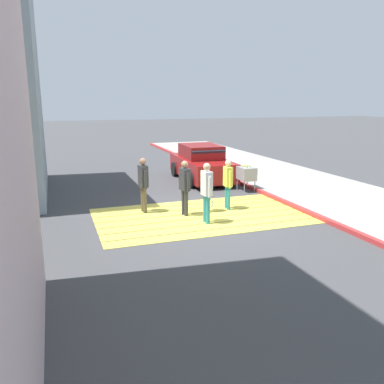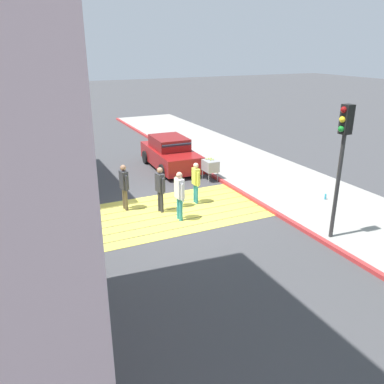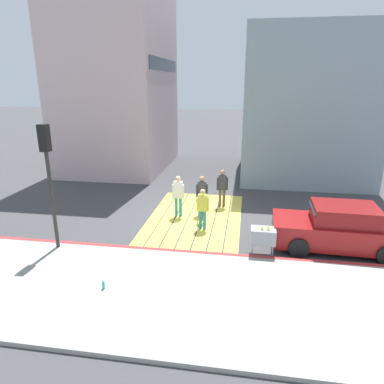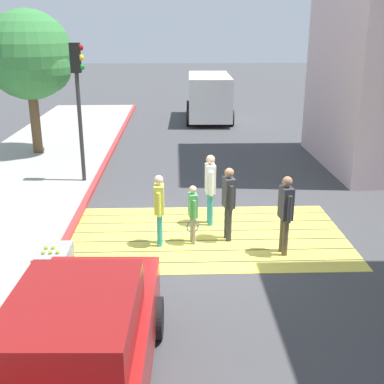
{
  "view_description": "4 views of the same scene",
  "coord_description": "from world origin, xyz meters",
  "px_view_note": "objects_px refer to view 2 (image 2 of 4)",
  "views": [
    {
      "loc": [
        4.17,
        11.05,
        3.52
      ],
      "look_at": [
        0.26,
        -0.07,
        0.77
      ],
      "focal_mm": 37.18,
      "sensor_mm": 36.0,
      "label": 1
    },
    {
      "loc": [
        5.11,
        12.3,
        5.76
      ],
      "look_at": [
        -0.46,
        0.55,
        0.9
      ],
      "focal_mm": 36.56,
      "sensor_mm": 36.0,
      "label": 2
    },
    {
      "loc": [
        -13.46,
        -2.01,
        5.48
      ],
      "look_at": [
        -0.15,
        0.1,
        1.19
      ],
      "focal_mm": 32.55,
      "sensor_mm": 36.0,
      "label": 3
    },
    {
      "loc": [
        -0.74,
        -10.48,
        4.62
      ],
      "look_at": [
        -0.34,
        0.87,
        0.8
      ],
      "focal_mm": 45.52,
      "sensor_mm": 36.0,
      "label": 4
    }
  ],
  "objects_px": {
    "car_parked_near_curb": "(170,154)",
    "tennis_ball_cart": "(210,166)",
    "water_bottle": "(325,197)",
    "pedestrian_adult_lead": "(179,193)",
    "traffic_light_corner": "(342,146)",
    "pedestrian_adult_trailing": "(160,186)",
    "pedestrian_child_with_racket": "(179,188)",
    "pedestrian_adult_side": "(124,184)",
    "pedestrian_teen_behind": "(196,180)"
  },
  "relations": [
    {
      "from": "car_parked_near_curb",
      "to": "tennis_ball_cart",
      "type": "relative_size",
      "value": 4.28
    },
    {
      "from": "water_bottle",
      "to": "pedestrian_adult_lead",
      "type": "distance_m",
      "value": 5.96
    },
    {
      "from": "traffic_light_corner",
      "to": "pedestrian_adult_lead",
      "type": "xyz_separation_m",
      "value": [
        3.68,
        -3.44,
        -2.01
      ]
    },
    {
      "from": "traffic_light_corner",
      "to": "tennis_ball_cart",
      "type": "relative_size",
      "value": 4.17
    },
    {
      "from": "pedestrian_adult_trailing",
      "to": "pedestrian_child_with_racket",
      "type": "bearing_deg",
      "value": -169.15
    },
    {
      "from": "traffic_light_corner",
      "to": "water_bottle",
      "type": "distance_m",
      "value": 4.35
    },
    {
      "from": "water_bottle",
      "to": "pedestrian_adult_lead",
      "type": "xyz_separation_m",
      "value": [
        5.84,
        -0.92,
        0.8
      ]
    },
    {
      "from": "pedestrian_adult_side",
      "to": "pedestrian_child_with_racket",
      "type": "distance_m",
      "value": 2.04
    },
    {
      "from": "pedestrian_teen_behind",
      "to": "pedestrian_child_with_racket",
      "type": "xyz_separation_m",
      "value": [
        0.74,
        0.08,
        -0.18
      ]
    },
    {
      "from": "tennis_ball_cart",
      "to": "pedestrian_adult_lead",
      "type": "relative_size",
      "value": 0.58
    },
    {
      "from": "water_bottle",
      "to": "pedestrian_adult_trailing",
      "type": "bearing_deg",
      "value": -16.87
    },
    {
      "from": "pedestrian_child_with_racket",
      "to": "car_parked_near_curb",
      "type": "bearing_deg",
      "value": -108.68
    },
    {
      "from": "traffic_light_corner",
      "to": "water_bottle",
      "type": "relative_size",
      "value": 19.27
    },
    {
      "from": "pedestrian_adult_lead",
      "to": "pedestrian_teen_behind",
      "type": "distance_m",
      "value": 1.69
    },
    {
      "from": "water_bottle",
      "to": "pedestrian_adult_side",
      "type": "bearing_deg",
      "value": -19.96
    },
    {
      "from": "traffic_light_corner",
      "to": "pedestrian_teen_behind",
      "type": "height_order",
      "value": "traffic_light_corner"
    },
    {
      "from": "pedestrian_adult_lead",
      "to": "pedestrian_teen_behind",
      "type": "xyz_separation_m",
      "value": [
        -1.2,
        -1.18,
        -0.08
      ]
    },
    {
      "from": "water_bottle",
      "to": "pedestrian_adult_side",
      "type": "xyz_separation_m",
      "value": [
        7.3,
        -2.65,
        0.79
      ]
    },
    {
      "from": "car_parked_near_curb",
      "to": "pedestrian_adult_lead",
      "type": "relative_size",
      "value": 2.47
    },
    {
      "from": "water_bottle",
      "to": "pedestrian_child_with_racket",
      "type": "xyz_separation_m",
      "value": [
        5.38,
        -2.03,
        0.54
      ]
    },
    {
      "from": "pedestrian_adult_side",
      "to": "pedestrian_teen_behind",
      "type": "bearing_deg",
      "value": 168.42
    },
    {
      "from": "traffic_light_corner",
      "to": "pedestrian_child_with_racket",
      "type": "xyz_separation_m",
      "value": [
        3.21,
        -4.55,
        -2.26
      ]
    },
    {
      "from": "pedestrian_adult_side",
      "to": "water_bottle",
      "type": "bearing_deg",
      "value": 160.04
    },
    {
      "from": "tennis_ball_cart",
      "to": "pedestrian_adult_trailing",
      "type": "height_order",
      "value": "pedestrian_adult_trailing"
    },
    {
      "from": "traffic_light_corner",
      "to": "pedestrian_child_with_racket",
      "type": "relative_size",
      "value": 3.1
    },
    {
      "from": "tennis_ball_cart",
      "to": "pedestrian_adult_side",
      "type": "relative_size",
      "value": 0.58
    },
    {
      "from": "tennis_ball_cart",
      "to": "pedestrian_adult_trailing",
      "type": "relative_size",
      "value": 0.59
    },
    {
      "from": "pedestrian_adult_side",
      "to": "car_parked_near_curb",
      "type": "bearing_deg",
      "value": -130.18
    },
    {
      "from": "tennis_ball_cart",
      "to": "pedestrian_adult_lead",
      "type": "height_order",
      "value": "pedestrian_adult_lead"
    },
    {
      "from": "pedestrian_adult_lead",
      "to": "pedestrian_child_with_racket",
      "type": "distance_m",
      "value": 1.23
    },
    {
      "from": "traffic_light_corner",
      "to": "pedestrian_adult_trailing",
      "type": "distance_m",
      "value": 6.3
    },
    {
      "from": "car_parked_near_curb",
      "to": "pedestrian_teen_behind",
      "type": "distance_m",
      "value": 4.85
    },
    {
      "from": "tennis_ball_cart",
      "to": "traffic_light_corner",
      "type": "bearing_deg",
      "value": 95.66
    },
    {
      "from": "tennis_ball_cart",
      "to": "water_bottle",
      "type": "bearing_deg",
      "value": 123.31
    },
    {
      "from": "tennis_ball_cart",
      "to": "pedestrian_teen_behind",
      "type": "xyz_separation_m",
      "value": [
        1.79,
        2.22,
        0.25
      ]
    },
    {
      "from": "car_parked_near_curb",
      "to": "traffic_light_corner",
      "type": "height_order",
      "value": "traffic_light_corner"
    },
    {
      "from": "pedestrian_teen_behind",
      "to": "pedestrian_child_with_racket",
      "type": "relative_size",
      "value": 1.19
    },
    {
      "from": "pedestrian_adult_lead",
      "to": "car_parked_near_curb",
      "type": "bearing_deg",
      "value": -109.43
    },
    {
      "from": "traffic_light_corner",
      "to": "tennis_ball_cart",
      "type": "bearing_deg",
      "value": -84.34
    },
    {
      "from": "pedestrian_adult_side",
      "to": "pedestrian_child_with_racket",
      "type": "bearing_deg",
      "value": 162.09
    },
    {
      "from": "tennis_ball_cart",
      "to": "pedestrian_teen_behind",
      "type": "bearing_deg",
      "value": 51.0
    },
    {
      "from": "water_bottle",
      "to": "pedestrian_teen_behind",
      "type": "distance_m",
      "value": 5.14
    },
    {
      "from": "tennis_ball_cart",
      "to": "pedestrian_adult_trailing",
      "type": "xyz_separation_m",
      "value": [
        3.34,
        2.45,
        0.3
      ]
    },
    {
      "from": "pedestrian_adult_side",
      "to": "pedestrian_child_with_racket",
      "type": "height_order",
      "value": "pedestrian_adult_side"
    },
    {
      "from": "pedestrian_child_with_racket",
      "to": "tennis_ball_cart",
      "type": "bearing_deg",
      "value": -137.9
    },
    {
      "from": "pedestrian_adult_side",
      "to": "pedestrian_child_with_racket",
      "type": "xyz_separation_m",
      "value": [
        -1.93,
        0.62,
        -0.24
      ]
    },
    {
      "from": "pedestrian_adult_lead",
      "to": "pedestrian_child_with_racket",
      "type": "bearing_deg",
      "value": -112.61
    },
    {
      "from": "pedestrian_child_with_racket",
      "to": "pedestrian_adult_lead",
      "type": "bearing_deg",
      "value": 67.39
    },
    {
      "from": "tennis_ball_cart",
      "to": "pedestrian_teen_behind",
      "type": "distance_m",
      "value": 2.86
    },
    {
      "from": "car_parked_near_curb",
      "to": "pedestrian_adult_side",
      "type": "height_order",
      "value": "pedestrian_adult_side"
    }
  ]
}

